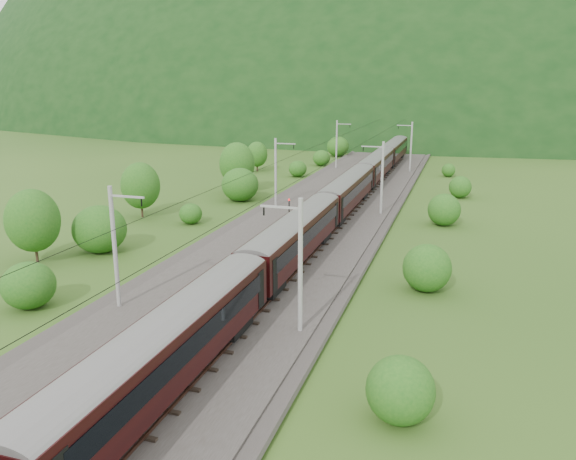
% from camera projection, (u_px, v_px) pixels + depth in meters
% --- Properties ---
extents(ground, '(600.00, 600.00, 0.00)m').
position_uv_depth(ground, '(205.00, 322.00, 35.18)').
color(ground, '#2A4B17').
rests_on(ground, ground).
extents(railbed, '(14.00, 220.00, 0.30)m').
position_uv_depth(railbed, '(260.00, 270.00, 44.36)').
color(railbed, '#38332D').
rests_on(railbed, ground).
extents(track_left, '(2.40, 220.00, 0.27)m').
position_uv_depth(track_left, '(232.00, 264.00, 45.00)').
color(track_left, brown).
rests_on(track_left, railbed).
extents(track_right, '(2.40, 220.00, 0.27)m').
position_uv_depth(track_right, '(289.00, 270.00, 43.60)').
color(track_right, brown).
rests_on(track_right, railbed).
extents(catenary_left, '(2.54, 192.28, 8.00)m').
position_uv_depth(catenary_left, '(276.00, 171.00, 65.30)').
color(catenary_left, gray).
rests_on(catenary_left, railbed).
extents(catenary_right, '(2.54, 192.28, 8.00)m').
position_uv_depth(catenary_right, '(381.00, 176.00, 61.73)').
color(catenary_right, gray).
rests_on(catenary_right, railbed).
extents(overhead_wires, '(4.83, 198.00, 0.03)m').
position_uv_depth(overhead_wires, '(259.00, 183.00, 42.58)').
color(overhead_wires, black).
rests_on(overhead_wires, ground).
extents(mountain_main, '(504.00, 360.00, 244.00)m').
position_uv_depth(mountain_main, '(437.00, 112.00, 274.75)').
color(mountain_main, black).
rests_on(mountain_main, ground).
extents(mountain_ridge, '(336.00, 280.00, 132.00)m').
position_uv_depth(mountain_ridge, '(241.00, 106.00, 346.64)').
color(mountain_ridge, black).
rests_on(mountain_ridge, ground).
extents(train, '(2.69, 148.12, 4.66)m').
position_uv_depth(train, '(347.00, 186.00, 62.79)').
color(train, black).
rests_on(train, ground).
extents(hazard_post_near, '(0.16, 0.16, 1.50)m').
position_uv_depth(hazard_post_near, '(366.00, 169.00, 89.82)').
color(hazard_post_near, red).
rests_on(hazard_post_near, railbed).
extents(hazard_post_far, '(0.15, 0.15, 1.40)m').
position_uv_depth(hazard_post_far, '(312.00, 218.00, 57.54)').
color(hazard_post_far, red).
rests_on(hazard_post_far, railbed).
extents(signal, '(0.21, 0.21, 1.93)m').
position_uv_depth(signal, '(289.00, 206.00, 61.21)').
color(signal, black).
rests_on(signal, railbed).
extents(vegetation_left, '(13.56, 144.85, 6.80)m').
position_uv_depth(vegetation_left, '(155.00, 206.00, 55.85)').
color(vegetation_left, '#1E5516').
rests_on(vegetation_left, ground).
extents(vegetation_right, '(5.01, 106.07, 3.11)m').
position_uv_depth(vegetation_right, '(432.00, 262.00, 42.46)').
color(vegetation_right, '#1E5516').
rests_on(vegetation_right, ground).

